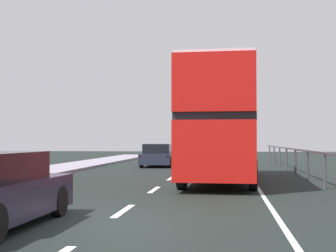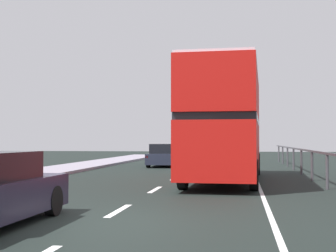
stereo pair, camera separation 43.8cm
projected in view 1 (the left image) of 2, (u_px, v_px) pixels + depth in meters
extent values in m
cube|color=black|center=(108.00, 224.00, 9.75)|extent=(75.61, 120.00, 0.10)
cube|color=silver|center=(123.00, 211.00, 11.25)|extent=(0.16, 2.07, 0.01)
cube|color=silver|center=(154.00, 190.00, 16.04)|extent=(0.16, 2.07, 0.01)
cube|color=silver|center=(171.00, 178.00, 20.83)|extent=(0.16, 2.07, 0.01)
cube|color=silver|center=(181.00, 171.00, 25.62)|extent=(0.16, 2.07, 0.01)
cube|color=silver|center=(188.00, 166.00, 30.41)|extent=(0.16, 2.07, 0.01)
cube|color=silver|center=(194.00, 163.00, 35.20)|extent=(0.16, 2.07, 0.01)
cube|color=silver|center=(198.00, 160.00, 39.99)|extent=(0.16, 2.07, 0.01)
cube|color=silver|center=(255.00, 184.00, 18.29)|extent=(0.12, 46.00, 0.01)
cube|color=#48464C|center=(315.00, 152.00, 18.07)|extent=(0.08, 42.00, 0.08)
cylinder|color=#48464C|center=(325.00, 171.00, 16.31)|extent=(0.10, 0.10, 1.17)
cylinder|color=#48464C|center=(308.00, 166.00, 19.79)|extent=(0.10, 0.10, 1.17)
cylinder|color=#48464C|center=(295.00, 162.00, 23.26)|extent=(0.10, 0.10, 1.17)
cylinder|color=#48464C|center=(287.00, 159.00, 26.74)|extent=(0.10, 0.10, 1.17)
cylinder|color=#48464C|center=(280.00, 157.00, 30.21)|extent=(0.10, 0.10, 1.17)
cylinder|color=#48464C|center=(274.00, 155.00, 33.69)|extent=(0.10, 0.10, 1.17)
cylinder|color=#48464C|center=(270.00, 154.00, 37.16)|extent=(0.10, 0.10, 1.17)
cube|color=red|center=(223.00, 148.00, 19.47)|extent=(2.93, 10.27, 1.86)
cube|color=black|center=(222.00, 122.00, 19.50)|extent=(2.94, 9.86, 0.24)
cube|color=red|center=(222.00, 96.00, 19.53)|extent=(2.93, 10.27, 1.77)
cube|color=silver|center=(222.00, 73.00, 19.55)|extent=(2.88, 10.06, 0.10)
cube|color=black|center=(228.00, 145.00, 24.47)|extent=(2.24, 0.14, 1.30)
cube|color=yellow|center=(228.00, 96.00, 24.53)|extent=(1.50, 0.11, 0.28)
cylinder|color=black|center=(202.00, 164.00, 23.26)|extent=(0.32, 1.01, 1.00)
cylinder|color=black|center=(252.00, 164.00, 22.90)|extent=(0.32, 1.01, 1.00)
cylinder|color=black|center=(182.00, 174.00, 16.19)|extent=(0.32, 1.01, 1.00)
cylinder|color=black|center=(253.00, 175.00, 15.82)|extent=(0.32, 1.01, 1.00)
cylinder|color=black|center=(59.00, 201.00, 10.47)|extent=(0.21, 0.64, 0.64)
cube|color=#202637|center=(159.00, 158.00, 30.31)|extent=(1.87, 4.50, 0.63)
cube|color=black|center=(158.00, 149.00, 30.10)|extent=(1.62, 2.48, 0.57)
cube|color=red|center=(140.00, 157.00, 28.20)|extent=(0.16, 0.06, 0.12)
cube|color=red|center=(168.00, 157.00, 28.04)|extent=(0.16, 0.06, 0.12)
cylinder|color=black|center=(149.00, 160.00, 31.91)|extent=(0.21, 0.64, 0.64)
cylinder|color=black|center=(174.00, 160.00, 31.75)|extent=(0.21, 0.64, 0.64)
cylinder|color=black|center=(141.00, 162.00, 28.86)|extent=(0.21, 0.64, 0.64)
cylinder|color=black|center=(169.00, 162.00, 28.69)|extent=(0.21, 0.64, 0.64)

